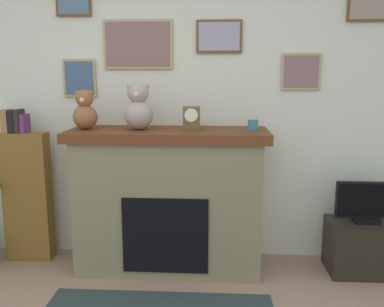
# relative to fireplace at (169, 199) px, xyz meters

# --- Properties ---
(back_wall) EXTENTS (5.20, 0.15, 2.60)m
(back_wall) POSITION_rel_fireplace_xyz_m (-0.19, 0.34, 0.70)
(back_wall) COLOR silver
(back_wall) RESTS_ON ground_plane
(fireplace) EXTENTS (1.64, 0.63, 1.20)m
(fireplace) POSITION_rel_fireplace_xyz_m (0.00, 0.00, 0.00)
(fireplace) COLOR #7D7556
(fireplace) RESTS_ON ground_plane
(bookshelf) EXTENTS (0.40, 0.16, 1.36)m
(bookshelf) POSITION_rel_fireplace_xyz_m (-1.28, 0.09, 0.01)
(bookshelf) COLOR brown
(bookshelf) RESTS_ON ground_plane
(tv_stand) EXTENTS (0.59, 0.40, 0.44)m
(tv_stand) POSITION_rel_fireplace_xyz_m (1.65, -0.01, -0.39)
(tv_stand) COLOR black
(tv_stand) RESTS_ON ground_plane
(television) EXTENTS (0.52, 0.14, 0.35)m
(television) POSITION_rel_fireplace_xyz_m (1.65, -0.02, -0.00)
(television) COLOR black
(television) RESTS_ON tv_stand
(candle_jar) EXTENTS (0.08, 0.08, 0.09)m
(candle_jar) POSITION_rel_fireplace_xyz_m (0.69, -0.02, 0.64)
(candle_jar) COLOR teal
(candle_jar) RESTS_ON fireplace
(mantel_clock) EXTENTS (0.13, 0.10, 0.19)m
(mantel_clock) POSITION_rel_fireplace_xyz_m (0.19, -0.02, 0.69)
(mantel_clock) COLOR brown
(mantel_clock) RESTS_ON fireplace
(teddy_bear_brown) EXTENTS (0.20, 0.20, 0.33)m
(teddy_bear_brown) POSITION_rel_fireplace_xyz_m (-0.69, -0.02, 0.74)
(teddy_bear_brown) COLOR brown
(teddy_bear_brown) RESTS_ON fireplace
(teddy_bear_tan) EXTENTS (0.24, 0.24, 0.39)m
(teddy_bear_tan) POSITION_rel_fireplace_xyz_m (-0.24, -0.02, 0.77)
(teddy_bear_tan) COLOR #A6958C
(teddy_bear_tan) RESTS_ON fireplace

